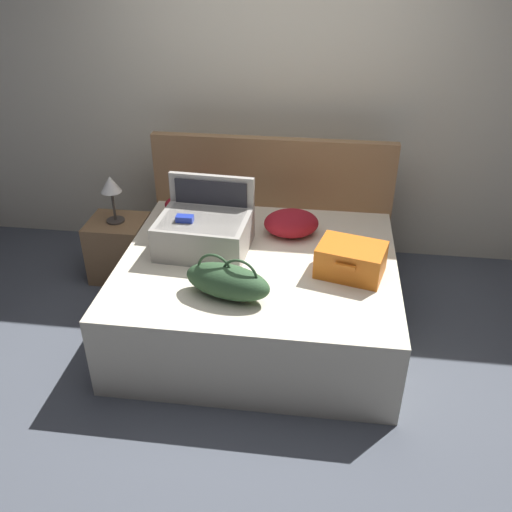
# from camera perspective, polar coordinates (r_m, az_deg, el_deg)

# --- Properties ---
(ground_plane) EXTENTS (12.00, 12.00, 0.00)m
(ground_plane) POSITION_cam_1_polar(r_m,az_deg,el_deg) (3.70, -0.58, -11.13)
(ground_plane) COLOR #4C515B
(back_wall) EXTENTS (8.00, 0.10, 2.60)m
(back_wall) POSITION_cam_1_polar(r_m,az_deg,el_deg) (4.54, 2.35, 15.91)
(back_wall) COLOR beige
(back_wall) RESTS_ON ground
(bed) EXTENTS (1.82, 1.60, 0.57)m
(bed) POSITION_cam_1_polar(r_m,az_deg,el_deg) (3.83, 0.23, -4.00)
(bed) COLOR beige
(bed) RESTS_ON ground
(headboard) EXTENTS (1.86, 0.08, 1.11)m
(headboard) POSITION_cam_1_polar(r_m,az_deg,el_deg) (4.41, 1.63, 5.16)
(headboard) COLOR olive
(headboard) RESTS_ON ground
(hard_case_large) EXTENTS (0.63, 0.52, 0.45)m
(hard_case_large) POSITION_cam_1_polar(r_m,az_deg,el_deg) (3.75, -5.33, 2.67)
(hard_case_large) COLOR gray
(hard_case_large) RESTS_ON bed
(hard_case_medium) EXTENTS (0.47, 0.39, 0.20)m
(hard_case_medium) POSITION_cam_1_polar(r_m,az_deg,el_deg) (3.53, 9.72, -0.40)
(hard_case_medium) COLOR #D16619
(hard_case_medium) RESTS_ON bed
(duffel_bag) EXTENTS (0.57, 0.35, 0.27)m
(duffel_bag) POSITION_cam_1_polar(r_m,az_deg,el_deg) (3.27, -2.95, -2.59)
(duffel_bag) COLOR #2D4C2D
(duffel_bag) RESTS_ON bed
(pillow_near_headboard) EXTENTS (0.46, 0.26, 0.17)m
(pillow_near_headboard) POSITION_cam_1_polar(r_m,az_deg,el_deg) (4.23, -6.36, 5.14)
(pillow_near_headboard) COLOR maroon
(pillow_near_headboard) RESTS_ON bed
(pillow_center_head) EXTENTS (0.43, 0.35, 0.19)m
(pillow_center_head) POSITION_cam_1_polar(r_m,az_deg,el_deg) (3.94, 3.64, 3.39)
(pillow_center_head) COLOR maroon
(pillow_center_head) RESTS_ON bed
(nightstand) EXTENTS (0.44, 0.40, 0.49)m
(nightstand) POSITION_cam_1_polar(r_m,az_deg,el_deg) (4.57, -13.82, 0.77)
(nightstand) COLOR olive
(nightstand) RESTS_ON ground
(table_lamp) EXTENTS (0.16, 0.16, 0.38)m
(table_lamp) POSITION_cam_1_polar(r_m,az_deg,el_deg) (4.34, -14.69, 6.80)
(table_lamp) COLOR #3F3833
(table_lamp) RESTS_ON nightstand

